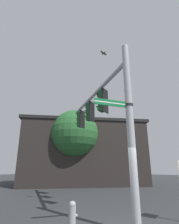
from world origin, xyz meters
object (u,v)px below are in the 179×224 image
object	(u,v)px
traffic_light_mid_outer	(80,120)
street_name_sign	(119,104)
bird_flying	(104,53)
traffic_light_mid_inner	(89,112)
fire_hydrant	(72,215)
traffic_light_nearest_pole	(102,101)

from	to	relation	value
traffic_light_mid_outer	street_name_sign	xyz separation A→B (m)	(-4.00, -4.73, -0.98)
bird_flying	traffic_light_mid_inner	bearing A→B (deg)	60.97
street_name_sign	fire_hydrant	bearing A→B (deg)	105.55
traffic_light_mid_outer	traffic_light_mid_inner	bearing A→B (deg)	-126.60
traffic_light_nearest_pole	bird_flying	distance (m)	2.95
traffic_light_mid_outer	fire_hydrant	size ratio (longest dim) A/B	1.59
street_name_sign	bird_flying	size ratio (longest dim) A/B	2.79
traffic_light_nearest_pole	street_name_sign	size ratio (longest dim) A/B	1.07
street_name_sign	fire_hydrant	size ratio (longest dim) A/B	1.50
street_name_sign	traffic_light_nearest_pole	bearing A→B (deg)	44.17
traffic_light_mid_outer	street_name_sign	distance (m)	6.27
traffic_light_mid_outer	street_name_sign	world-z (taller)	traffic_light_mid_outer
traffic_light_mid_inner	fire_hydrant	size ratio (longest dim) A/B	1.59
street_name_sign	fire_hydrant	distance (m)	3.97
traffic_light_mid_inner	traffic_light_mid_outer	world-z (taller)	same
bird_flying	traffic_light_nearest_pole	bearing A→B (deg)	175.47
traffic_light_nearest_pole	bird_flying	size ratio (longest dim) A/B	2.98
traffic_light_mid_outer	fire_hydrant	bearing A→B (deg)	-145.03
fire_hydrant	traffic_light_nearest_pole	bearing A→B (deg)	1.25
bird_flying	street_name_sign	bearing A→B (deg)	-140.42
traffic_light_mid_outer	street_name_sign	size ratio (longest dim) A/B	1.07
traffic_light_nearest_pole	traffic_light_mid_inner	distance (m)	1.91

